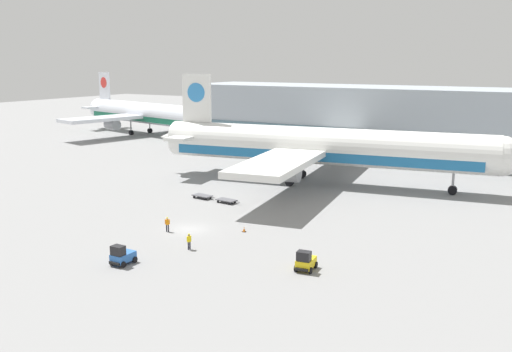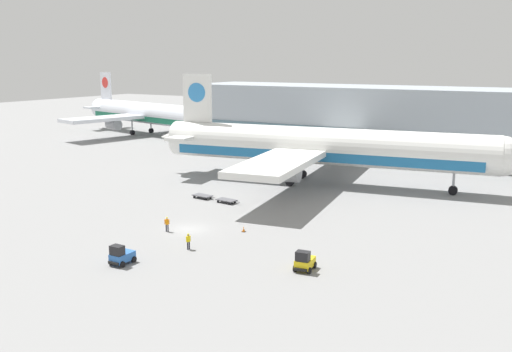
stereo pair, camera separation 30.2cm
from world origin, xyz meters
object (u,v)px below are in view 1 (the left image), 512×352
Objects in this scene: baggage_tug_mid at (305,261)px; ground_crew_far at (189,240)px; airplane_distant at (147,114)px; traffic_cone_near at (244,229)px; ground_crew_near at (167,223)px; baggage_dolly_lead at (202,196)px; baggage_dolly_second at (227,200)px; baggage_tug_foreground at (122,256)px; airplane_main at (317,147)px.

baggage_tug_mid is 12.98m from ground_crew_far.
traffic_cone_near is at bearing -29.03° from airplane_distant.
ground_crew_near reaches higher than traffic_cone_near.
baggage_dolly_lead is at bearing 48.98° from ground_crew_far.
baggage_dolly_second is at bearing -137.77° from baggage_tug_mid.
traffic_cone_near reaches higher than baggage_dolly_second.
baggage_tug_foreground reaches higher than baggage_dolly_second.
airplane_distant is 77.14m from baggage_dolly_second.
airplane_distant is 88.48m from ground_crew_near.
airplane_main is at bearing -14.21° from airplane_distant.
traffic_cone_near is (-11.38, 7.39, -0.56)m from baggage_tug_mid.
airplane_main reaches higher than baggage_tug_foreground.
airplane_main is 23.29× the size of baggage_tug_foreground.
airplane_distant is 90.77m from traffic_cone_near.
airplane_distant reaches higher than ground_crew_near.
baggage_tug_foreground is at bearing -106.35° from traffic_cone_near.
traffic_cone_near is at bearing -91.10° from airplane_main.
airplane_distant is at bearing 143.94° from airplane_main.
traffic_cone_near is (4.41, 15.01, -0.56)m from baggage_tug_foreground.
baggage_tug_mid is 27.09m from baggage_dolly_second.
baggage_dolly_second is (4.39, -0.40, 0.00)m from baggage_dolly_lead.
baggage_tug_foreground is 17.53m from baggage_tug_mid.
airplane_main is 71.40m from airplane_distant.
baggage_tug_foreground is 7.39m from ground_crew_far.
baggage_dolly_lead is 16.26m from ground_crew_near.
ground_crew_far reaches higher than baggage_dolly_lead.
airplane_distant reaches higher than baggage_dolly_lead.
baggage_dolly_second is at bearing -170.03° from baggage_tug_foreground.
ground_crew_near is at bearing 74.30° from ground_crew_far.
airplane_distant is 104.16m from baggage_tug_mid.
baggage_tug_foreground is (63.32, -75.22, -4.61)m from airplane_distant.
baggage_tug_foreground is at bearing -64.54° from baggage_dolly_lead.
baggage_tug_mid is 1.51× the size of ground_crew_far.
ground_crew_near is 2.70× the size of traffic_cone_near.
ground_crew_near is at bearing -105.42° from airplane_main.
airplane_distant is at bearing 145.12° from baggage_dolly_second.
baggage_tug_mid reaches higher than traffic_cone_near.
airplane_distant is (-63.72, 32.21, -0.35)m from airplane_main.
baggage_tug_mid is 0.69× the size of baggage_dolly_second.
ground_crew_far is 8.37m from traffic_cone_near.
baggage_dolly_lead is at bearing -103.85° from ground_crew_near.
traffic_cone_near is at bearing 5.46° from ground_crew_far.
traffic_cone_near is at bearing -42.14° from baggage_dolly_second.
airplane_distant is 14.33× the size of baggage_dolly_lead.
baggage_dolly_second is 14.77m from ground_crew_near.
baggage_dolly_second is 19.92m from ground_crew_far.
airplane_main is 33.22× the size of ground_crew_near.
airplane_distant is 14.33× the size of baggage_dolly_second.
traffic_cone_near is at bearing 162.77° from baggage_tug_foreground.
ground_crew_near reaches higher than baggage_dolly_lead.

